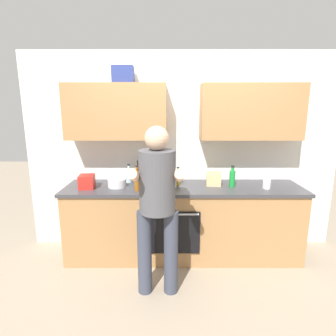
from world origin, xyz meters
name	(u,v)px	position (x,y,z in m)	size (l,w,h in m)	color
ground_plane	(182,254)	(0.00, 0.00, 0.00)	(12.00, 12.00, 0.00)	gray
back_wall_unit	(182,134)	(0.00, 0.27, 1.50)	(4.00, 0.38, 2.50)	silver
counter	(182,221)	(0.00, 0.00, 0.45)	(2.84, 0.67, 0.90)	#A37547
person_standing	(156,199)	(-0.29, -0.71, 0.99)	(0.49, 0.45, 1.67)	#383D4C
bottle_syrup	(136,180)	(-0.54, -0.16, 1.02)	(0.06, 0.06, 0.29)	#8C4C14
bottle_oil	(177,177)	(-0.06, 0.06, 1.00)	(0.05, 0.05, 0.23)	olive
bottle_water	(128,175)	(-0.68, 0.19, 0.99)	(0.08, 0.08, 0.23)	silver
bottle_soda	(231,178)	(0.58, -0.01, 1.01)	(0.07, 0.07, 0.26)	#198C33
bottle_soy	(137,174)	(-0.56, 0.18, 1.01)	(0.06, 0.06, 0.28)	black
cup_coffee	(266,184)	(0.97, -0.08, 0.95)	(0.09, 0.09, 0.10)	white
cup_ceramic	(171,179)	(-0.13, 0.17, 0.95)	(0.08, 0.08, 0.10)	#BF4C47
mixing_bowl	(116,183)	(-0.79, -0.01, 0.95)	(0.22, 0.22, 0.10)	silver
grocery_bag_crisps	(86,182)	(-1.14, -0.06, 0.98)	(0.17, 0.19, 0.16)	red
grocery_bag_bread	(212,179)	(0.37, 0.08, 0.97)	(0.17, 0.20, 0.14)	tan
grocery_bag_produce	(164,181)	(-0.22, -0.08, 0.99)	(0.22, 0.17, 0.18)	silver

